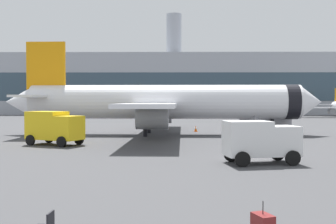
# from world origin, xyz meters

# --- Properties ---
(airplane_at_gate) EXTENTS (35.68, 32.11, 10.50)m
(airplane_at_gate) POSITION_xyz_m (-1.11, 39.64, 3.66)
(airplane_at_gate) COLOR white
(airplane_at_gate) RESTS_ON ground
(service_truck) EXTENTS (5.28, 4.06, 2.90)m
(service_truck) POSITION_xyz_m (-10.24, 29.06, 1.61)
(service_truck) COLOR yellow
(service_truck) RESTS_ON ground
(fuel_truck) EXTENTS (6.33, 5.31, 3.20)m
(fuel_truck) POSITION_xyz_m (10.71, 40.80, 1.77)
(fuel_truck) COLOR gray
(fuel_truck) RESTS_ON ground
(cargo_van) EXTENTS (4.67, 2.94, 2.60)m
(cargo_van) POSITION_xyz_m (5.28, 18.96, 1.45)
(cargo_van) COLOR white
(cargo_van) RESTS_ON ground
(safety_cone_near) EXTENTS (0.44, 0.44, 0.65)m
(safety_cone_near) POSITION_xyz_m (5.51, 22.92, 0.32)
(safety_cone_near) COLOR #F2590C
(safety_cone_near) RESTS_ON ground
(safety_cone_far) EXTENTS (0.44, 0.44, 0.75)m
(safety_cone_far) POSITION_xyz_m (2.87, 44.19, 0.37)
(safety_cone_far) COLOR #F2590C
(safety_cone_far) RESTS_ON ground
(terminal_building) EXTENTS (105.83, 16.63, 29.18)m
(terminal_building) POSITION_xyz_m (2.86, 111.96, 8.70)
(terminal_building) COLOR #9EA3AD
(terminal_building) RESTS_ON ground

